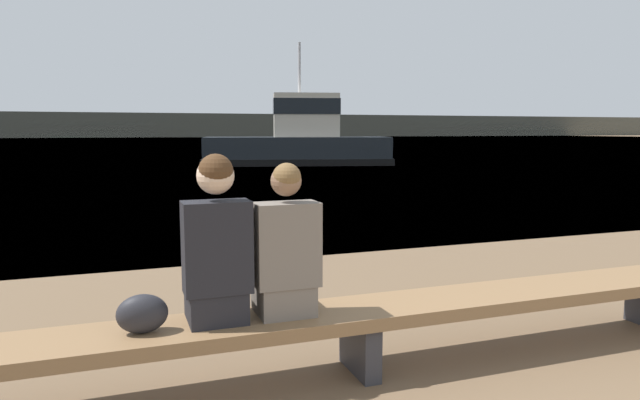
# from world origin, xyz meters

# --- Properties ---
(water_surface) EXTENTS (240.00, 240.00, 0.00)m
(water_surface) POSITION_xyz_m (0.00, 126.66, 0.00)
(water_surface) COLOR teal
(water_surface) RESTS_ON ground
(far_shoreline) EXTENTS (600.00, 12.00, 5.37)m
(far_shoreline) POSITION_xyz_m (0.00, 136.62, 2.68)
(far_shoreline) COLOR #4C4C42
(far_shoreline) RESTS_ON ground
(bench_main) EXTENTS (5.99, 0.54, 0.46)m
(bench_main) POSITION_xyz_m (-0.92, 3.13, 0.38)
(bench_main) COLOR brown
(bench_main) RESTS_ON ground
(person_left) EXTENTS (0.41, 0.39, 1.05)m
(person_left) POSITION_xyz_m (-1.88, 3.13, 0.94)
(person_left) COLOR black
(person_left) RESTS_ON bench_main
(person_right) EXTENTS (0.41, 0.38, 0.99)m
(person_right) POSITION_xyz_m (-1.44, 3.13, 0.88)
(person_right) COLOR #70665B
(person_right) RESTS_ON bench_main
(shopping_bag) EXTENTS (0.30, 0.17, 0.23)m
(shopping_bag) POSITION_xyz_m (-2.33, 3.11, 0.58)
(shopping_bag) COLOR #232328
(shopping_bag) RESTS_ON bench_main
(tugboat_red) EXTENTS (9.34, 5.01, 5.74)m
(tugboat_red) POSITION_xyz_m (5.89, 25.83, 1.06)
(tugboat_red) COLOR black
(tugboat_red) RESTS_ON water_surface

